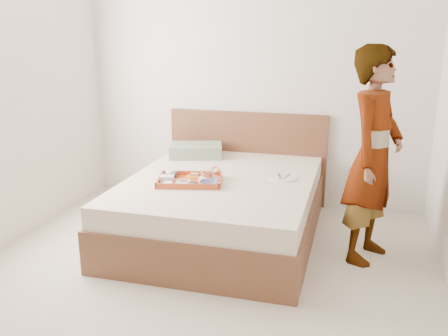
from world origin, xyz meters
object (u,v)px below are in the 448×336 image
bed (222,207)px  dinner_plate (283,177)px  tray (190,180)px  person (374,156)px

bed → dinner_plate: (0.51, 0.14, 0.27)m
dinner_plate → bed: bearing=-164.7°
tray → bed: bearing=28.6°
bed → person: 1.36m
dinner_plate → tray: bearing=-155.1°
bed → person: person is taller
bed → person: (1.23, -0.10, 0.57)m
tray → dinner_plate: 0.80m
bed → tray: (-0.22, -0.20, 0.29)m
tray → dinner_plate: bearing=11.4°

